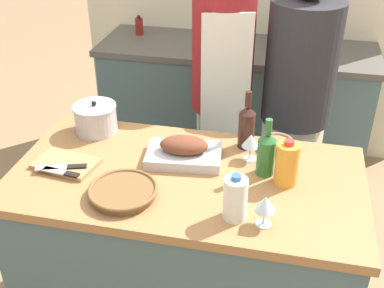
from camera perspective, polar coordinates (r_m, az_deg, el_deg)
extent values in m
cube|color=#4C666B|center=(2.27, -0.63, -13.47)|extent=(1.40, 0.73, 0.87)
cube|color=#A37042|center=(1.98, -0.70, -4.12)|extent=(1.44, 0.75, 0.04)
cube|color=#4C666B|center=(3.49, 4.98, 3.99)|extent=(1.81, 0.58, 0.88)
cube|color=#56514C|center=(3.31, 5.35, 11.10)|extent=(1.87, 0.60, 0.04)
cube|color=#BCBCC1|center=(2.05, -0.96, -1.36)|extent=(0.34, 0.24, 0.04)
ellipsoid|color=brown|center=(2.02, -0.97, -0.12)|extent=(0.22, 0.14, 0.07)
cylinder|color=brown|center=(1.86, -8.15, -5.73)|extent=(0.25, 0.25, 0.03)
torus|color=brown|center=(1.85, -8.19, -5.33)|extent=(0.27, 0.27, 0.02)
cube|color=#AD7F51|center=(2.09, -14.71, -2.26)|extent=(0.28, 0.21, 0.02)
cylinder|color=#B7B7BC|center=(2.29, -11.33, 2.85)|extent=(0.19, 0.19, 0.12)
cylinder|color=#B7B7BC|center=(2.26, -11.51, 4.34)|extent=(0.20, 0.20, 0.01)
sphere|color=black|center=(2.25, -11.55, 4.75)|extent=(0.02, 0.02, 0.02)
cylinder|color=#846647|center=(2.17, 10.08, -0.07)|extent=(0.13, 0.13, 0.04)
torus|color=#846647|center=(2.16, 10.13, 0.34)|extent=(0.14, 0.14, 0.02)
cylinder|color=orange|center=(1.91, 11.16, -2.34)|extent=(0.09, 0.09, 0.18)
cylinder|color=red|center=(1.86, 11.46, 0.16)|extent=(0.04, 0.04, 0.02)
cylinder|color=white|center=(1.71, 5.14, -6.48)|extent=(0.09, 0.09, 0.17)
cylinder|color=#3360B2|center=(1.66, 5.29, -3.96)|extent=(0.04, 0.04, 0.02)
cylinder|color=#381E19|center=(2.13, 6.46, 1.65)|extent=(0.07, 0.07, 0.17)
cone|color=#381E19|center=(2.08, 6.62, 4.03)|extent=(0.07, 0.07, 0.03)
cylinder|color=#381E19|center=(2.06, 6.71, 5.30)|extent=(0.03, 0.03, 0.07)
cylinder|color=#28662D|center=(1.96, 8.74, -1.55)|extent=(0.07, 0.07, 0.15)
cone|color=#28662D|center=(1.91, 8.95, 0.78)|extent=(0.07, 0.07, 0.03)
cylinder|color=#28662D|center=(1.89, 9.07, 2.02)|extent=(0.03, 0.03, 0.06)
cylinder|color=silver|center=(2.08, 6.83, -1.73)|extent=(0.06, 0.06, 0.00)
cylinder|color=silver|center=(2.06, 6.89, -0.98)|extent=(0.01, 0.01, 0.06)
cone|color=silver|center=(2.03, 6.99, 0.43)|extent=(0.08, 0.08, 0.06)
cylinder|color=silver|center=(1.74, 8.42, -9.33)|extent=(0.06, 0.06, 0.00)
cylinder|color=silver|center=(1.72, 8.50, -8.53)|extent=(0.01, 0.01, 0.06)
cone|color=silver|center=(1.69, 8.66, -7.00)|extent=(0.08, 0.08, 0.06)
cube|color=#B7B7BC|center=(2.06, -16.34, -2.72)|extent=(0.13, 0.07, 0.01)
cube|color=black|center=(2.04, -13.48, -2.62)|extent=(0.08, 0.05, 0.01)
cube|color=#B7B7BC|center=(2.03, -16.00, -3.06)|extent=(0.10, 0.04, 0.01)
cube|color=black|center=(1.99, -14.06, -3.53)|extent=(0.06, 0.03, 0.01)
cube|color=#333842|center=(3.27, 11.65, 11.30)|extent=(0.18, 0.14, 0.06)
cylinder|color=#B7B7BC|center=(3.24, 11.40, 12.74)|extent=(0.13, 0.13, 0.11)
cube|color=#333842|center=(3.23, 13.02, 13.19)|extent=(0.05, 0.08, 0.18)
cube|color=#333842|center=(3.19, 12.15, 15.67)|extent=(0.17, 0.08, 0.09)
cylinder|color=maroon|center=(3.53, -6.28, 13.69)|extent=(0.06, 0.06, 0.12)
cylinder|color=black|center=(3.51, -6.34, 14.75)|extent=(0.02, 0.02, 0.02)
cylinder|color=#332D28|center=(3.38, 2.85, 13.78)|extent=(0.06, 0.06, 0.20)
cylinder|color=black|center=(3.35, 2.90, 15.52)|extent=(0.03, 0.03, 0.02)
cylinder|color=#B28E2D|center=(3.20, 4.58, 12.61)|extent=(0.07, 0.07, 0.19)
cylinder|color=black|center=(3.16, 4.66, 14.41)|extent=(0.03, 0.03, 0.02)
cube|color=beige|center=(2.93, 3.23, -2.54)|extent=(0.30, 0.25, 0.81)
cylinder|color=maroon|center=(2.59, 3.72, 11.19)|extent=(0.33, 0.33, 0.67)
cube|color=silver|center=(2.52, 3.97, 5.87)|extent=(0.25, 0.09, 0.86)
cube|color=beige|center=(2.92, 11.24, -3.69)|extent=(0.34, 0.28, 0.78)
cylinder|color=#28282D|center=(2.59, 12.86, 9.34)|extent=(0.37, 0.37, 0.65)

